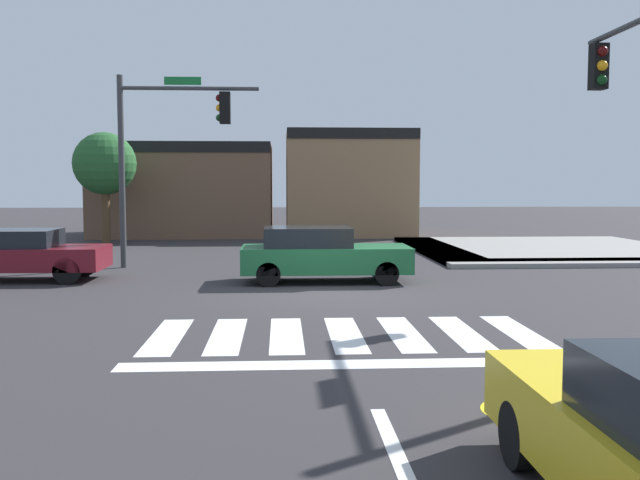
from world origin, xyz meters
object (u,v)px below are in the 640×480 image
(traffic_signal_northwest, at_px, (168,136))
(roadside_tree, at_px, (105,164))
(car_maroon, at_px, (15,254))
(car_green, at_px, (321,254))

(traffic_signal_northwest, xyz_separation_m, roadside_tree, (-4.02, 8.66, -0.63))
(car_maroon, bearing_deg, traffic_signal_northwest, 37.62)
(car_maroon, xyz_separation_m, roadside_tree, (-0.43, 11.43, 2.67))
(car_maroon, distance_m, car_green, 8.06)
(roadside_tree, bearing_deg, traffic_signal_northwest, -65.08)
(traffic_signal_northwest, height_order, car_green, traffic_signal_northwest)
(traffic_signal_northwest, xyz_separation_m, car_maroon, (-3.59, -2.77, -3.29))
(roadside_tree, bearing_deg, car_green, -55.02)
(traffic_signal_northwest, relative_size, roadside_tree, 1.23)
(traffic_signal_northwest, bearing_deg, car_green, -37.73)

